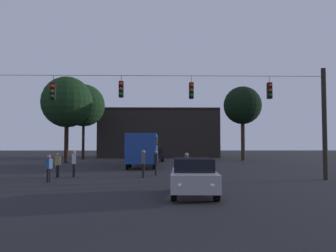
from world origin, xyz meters
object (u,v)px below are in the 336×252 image
(city_bus, at_px, (144,147))
(tree_left_silhouette, at_px, (67,102))
(pedestrian_crossing_center, at_px, (156,161))
(pedestrian_trailing, at_px, (58,164))
(car_near_right, at_px, (194,176))
(tree_right_far, at_px, (84,105))
(pedestrian_crossing_right, at_px, (74,162))
(pedestrian_crossing_left, at_px, (49,167))
(pedestrian_near_bus, at_px, (143,162))
(pedestrian_far_side, at_px, (187,165))
(tree_behind_building, at_px, (243,106))
(car_far_left, at_px, (156,155))

(city_bus, distance_m, tree_left_silhouette, 11.88)
(pedestrian_crossing_center, bearing_deg, pedestrian_trailing, -166.91)
(pedestrian_trailing, bearing_deg, car_near_right, -44.94)
(car_near_right, height_order, tree_right_far, tree_right_far)
(pedestrian_crossing_right, height_order, tree_left_silhouette, tree_left_silhouette)
(pedestrian_crossing_left, distance_m, pedestrian_trailing, 2.79)
(pedestrian_crossing_left, xyz_separation_m, pedestrian_near_bus, (5.11, 2.58, 0.15))
(pedestrian_crossing_left, bearing_deg, pedestrian_crossing_right, 77.69)
(car_near_right, bearing_deg, pedestrian_crossing_left, 146.02)
(pedestrian_far_side, distance_m, tree_left_silhouette, 23.57)
(car_near_right, relative_size, pedestrian_near_bus, 2.55)
(pedestrian_trailing, distance_m, tree_behind_building, 28.94)
(car_far_left, bearing_deg, city_bus, -96.10)
(pedestrian_near_bus, bearing_deg, city_bus, 92.61)
(city_bus, xyz_separation_m, pedestrian_crossing_right, (-3.96, -10.77, -0.89))
(pedestrian_crossing_right, height_order, tree_behind_building, tree_behind_building)
(pedestrian_near_bus, height_order, tree_left_silhouette, tree_left_silhouette)
(pedestrian_crossing_center, height_order, tree_right_far, tree_right_far)
(pedestrian_crossing_center, bearing_deg, pedestrian_crossing_left, -144.37)
(pedestrian_near_bus, xyz_separation_m, tree_left_silhouette, (-9.47, 17.20, 5.81))
(pedestrian_near_bus, relative_size, tree_left_silhouette, 0.18)
(car_far_left, height_order, tree_behind_building, tree_behind_building)
(tree_behind_building, bearing_deg, pedestrian_crossing_right, -125.89)
(pedestrian_far_side, distance_m, tree_behind_building, 27.21)
(tree_behind_building, bearing_deg, pedestrian_far_side, -110.10)
(tree_left_silhouette, distance_m, tree_right_far, 8.86)
(tree_right_far, bearing_deg, pedestrian_trailing, -80.98)
(pedestrian_crossing_left, height_order, tree_left_silhouette, tree_left_silhouette)
(car_near_right, bearing_deg, car_far_left, 94.03)
(pedestrian_crossing_center, relative_size, tree_behind_building, 0.18)
(tree_left_silhouette, height_order, tree_behind_building, tree_left_silhouette)
(pedestrian_trailing, distance_m, pedestrian_far_side, 8.36)
(pedestrian_far_side, bearing_deg, tree_behind_building, 69.90)
(tree_left_silhouette, bearing_deg, pedestrian_crossing_left, -77.57)
(pedestrian_near_bus, relative_size, tree_right_far, 0.17)
(tree_behind_building, bearing_deg, city_bus, -136.57)
(pedestrian_crossing_right, bearing_deg, pedestrian_trailing, -168.97)
(city_bus, relative_size, tree_right_far, 1.07)
(city_bus, xyz_separation_m, car_far_left, (0.99, 9.24, -1.07))
(pedestrian_trailing, bearing_deg, city_bus, 65.79)
(pedestrian_near_bus, height_order, pedestrian_trailing, pedestrian_near_bus)
(pedestrian_crossing_left, height_order, tree_right_far, tree_right_far)
(car_near_right, xyz_separation_m, car_far_left, (-1.98, 28.08, 0.00))
(city_bus, distance_m, pedestrian_crossing_center, 9.65)
(city_bus, height_order, pedestrian_crossing_left, city_bus)
(tree_behind_building, bearing_deg, tree_left_silhouette, -165.42)
(pedestrian_crossing_right, bearing_deg, car_near_right, -49.37)
(pedestrian_far_side, bearing_deg, pedestrian_crossing_left, -177.12)
(pedestrian_trailing, xyz_separation_m, tree_right_far, (-4.10, 25.84, 6.54))
(car_far_left, height_order, pedestrian_crossing_right, pedestrian_crossing_right)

